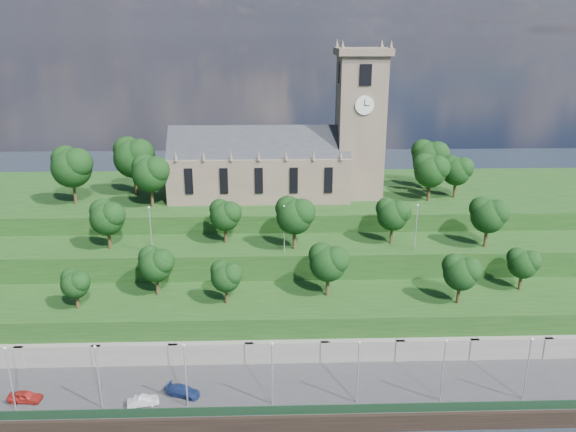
{
  "coord_description": "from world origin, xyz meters",
  "views": [
    {
      "loc": [
        -1.92,
        -53.47,
        44.11
      ],
      "look_at": [
        0.69,
        30.0,
        16.34
      ],
      "focal_mm": 35.0,
      "sensor_mm": 36.0,
      "label": 1
    }
  ],
  "objects_px": {
    "car_middle": "(143,401)",
    "car_right": "(183,391)",
    "church": "(286,156)",
    "car_left": "(25,397)"
  },
  "relations": [
    {
      "from": "car_left",
      "to": "church",
      "type": "bearing_deg",
      "value": -33.61
    },
    {
      "from": "car_left",
      "to": "car_right",
      "type": "height_order",
      "value": "car_left"
    },
    {
      "from": "church",
      "to": "car_middle",
      "type": "bearing_deg",
      "value": -112.71
    },
    {
      "from": "church",
      "to": "car_right",
      "type": "xyz_separation_m",
      "value": [
        -13.59,
        -41.43,
        -19.9
      ]
    },
    {
      "from": "car_left",
      "to": "car_middle",
      "type": "xyz_separation_m",
      "value": [
        14.17,
        -1.15,
        -0.07
      ]
    },
    {
      "from": "car_left",
      "to": "car_middle",
      "type": "height_order",
      "value": "car_left"
    },
    {
      "from": "car_middle",
      "to": "car_right",
      "type": "xyz_separation_m",
      "value": [
        4.47,
        1.73,
        0.02
      ]
    },
    {
      "from": "car_middle",
      "to": "car_right",
      "type": "relative_size",
      "value": 0.86
    },
    {
      "from": "church",
      "to": "car_right",
      "type": "bearing_deg",
      "value": -108.16
    },
    {
      "from": "car_middle",
      "to": "car_right",
      "type": "bearing_deg",
      "value": -80.2
    }
  ]
}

